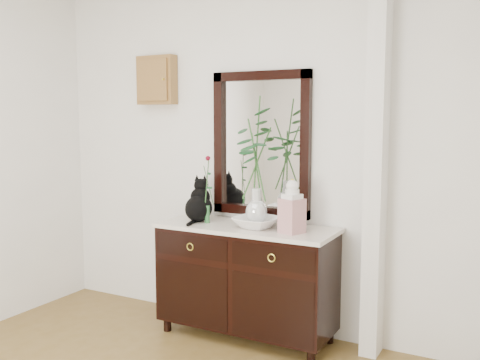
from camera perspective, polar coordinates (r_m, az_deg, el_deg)
The scene contains 10 objects.
wall_back at distance 4.14m, azimuth 1.07°, elevation 2.63°, with size 3.60×0.04×2.70m, color silver.
pilaster at distance 3.72m, azimuth 14.35°, elevation 1.96°, with size 0.12×0.20×2.70m, color silver.
sideboard at distance 4.04m, azimuth 0.68°, elevation -10.13°, with size 1.33×0.52×0.82m.
wall_mirror at distance 4.08m, azimuth 2.24°, elevation 3.83°, with size 0.80×0.06×1.10m.
key_cabinet at distance 4.56m, azimuth -8.86°, elevation 10.47°, with size 0.35×0.10×0.40m, color brown.
cat at distance 4.11m, azimuth -4.44°, elevation -2.11°, with size 0.23×0.29×0.33m, color black, non-canonical shape.
lotus_bowl at distance 3.87m, azimuth 1.76°, elevation -4.55°, with size 0.32×0.32×0.08m, color white.
vase_branches at distance 3.81m, azimuth 1.78°, elevation 2.10°, with size 0.45×0.45×0.94m, color silver, non-canonical shape.
bud_vase_rose at distance 4.02m, azimuth -3.54°, elevation -0.96°, with size 0.06×0.06×0.52m, color #2C6A34, non-canonical shape.
ginger_jar at distance 3.69m, azimuth 5.57°, elevation -2.74°, with size 0.14×0.14×0.38m, color silver, non-canonical shape.
Camera 1 is at (1.88, -1.70, 1.64)m, focal length 40.00 mm.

